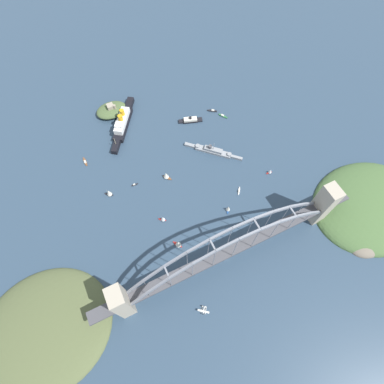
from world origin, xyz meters
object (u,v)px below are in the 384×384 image
(seaplane_taxiing_near_bridge, at_px, (204,311))
(small_boat_9, at_px, (166,175))
(small_boat_2, at_px, (212,111))
(small_boat_6, at_px, (178,244))
(small_boat_0, at_px, (135,185))
(harbor_arch_bridge, at_px, (230,249))
(small_boat_8, at_px, (223,116))
(small_boat_1, at_px, (228,208))
(small_boat_10, at_px, (109,193))
(small_boat_3, at_px, (163,219))
(small_boat_7, at_px, (239,191))
(naval_cruiser, at_px, (213,151))
(fort_island_mid_harbor, at_px, (112,110))
(small_boat_4, at_px, (85,162))
(harbor_ferry_steamer, at_px, (191,120))
(ocean_liner, at_px, (123,122))
(small_boat_5, at_px, (270,171))

(seaplane_taxiing_near_bridge, distance_m, small_boat_9, 148.29)
(small_boat_2, distance_m, small_boat_6, 184.65)
(small_boat_0, bearing_deg, harbor_arch_bridge, -66.22)
(seaplane_taxiing_near_bridge, xyz_separation_m, small_boat_8, (128.15, 198.01, -1.18))
(small_boat_6, bearing_deg, small_boat_2, 51.56)
(small_boat_0, xyz_separation_m, small_boat_6, (14.97, -85.31, 3.94))
(small_boat_1, distance_m, small_boat_6, 65.45)
(small_boat_10, bearing_deg, small_boat_3, -52.48)
(harbor_arch_bridge, relative_size, small_boat_7, 30.66)
(small_boat_3, height_order, small_boat_6, small_boat_6)
(naval_cruiser, height_order, small_boat_10, naval_cruiser)
(small_boat_10, bearing_deg, small_boat_9, -5.87)
(fort_island_mid_harbor, xyz_separation_m, small_boat_4, (-53.39, -59.01, -4.22))
(small_boat_0, relative_size, small_boat_2, 0.69)
(harbor_arch_bridge, distance_m, harbor_ferry_steamer, 183.14)
(small_boat_2, bearing_deg, fort_island_mid_harbor, 155.32)
(small_boat_1, bearing_deg, small_boat_10, 145.95)
(small_boat_3, relative_size, small_boat_8, 0.72)
(small_boat_7, relative_size, small_boat_8, 0.76)
(naval_cruiser, relative_size, harbor_ferry_steamer, 1.77)
(small_boat_1, xyz_separation_m, small_boat_10, (-108.33, 73.20, 0.82))
(small_boat_7, distance_m, small_boat_10, 143.17)
(small_boat_9, bearing_deg, harbor_arch_bridge, -81.77)
(small_boat_10, bearing_deg, harbor_arch_bridge, -55.62)
(naval_cruiser, bearing_deg, harbor_ferry_steamer, 93.06)
(ocean_liner, bearing_deg, fort_island_mid_harbor, 102.01)
(naval_cruiser, height_order, small_boat_7, naval_cruiser)
(small_boat_0, bearing_deg, harbor_ferry_steamer, 30.21)
(seaplane_taxiing_near_bridge, distance_m, small_boat_6, 67.32)
(harbor_ferry_steamer, height_order, small_boat_10, small_boat_10)
(small_boat_2, relative_size, small_boat_10, 1.01)
(small_boat_2, xyz_separation_m, small_boat_9, (-93.67, -65.76, 3.92))
(harbor_arch_bridge, relative_size, naval_cruiser, 5.00)
(harbor_arch_bridge, xyz_separation_m, small_boat_2, (77.44, 178.02, -30.02))
(fort_island_mid_harbor, relative_size, small_boat_6, 3.82)
(small_boat_3, distance_m, small_boat_10, 67.35)
(harbor_arch_bridge, distance_m, naval_cruiser, 132.50)
(small_boat_3, distance_m, small_boat_8, 160.06)
(harbor_arch_bridge, bearing_deg, small_boat_10, 124.38)
(small_boat_10, bearing_deg, small_boat_5, -16.89)
(small_boat_4, xyz_separation_m, small_boat_9, (77.23, -60.74, 4.03))
(fort_island_mid_harbor, xyz_separation_m, small_boat_3, (-0.31, -166.46, -1.08))
(small_boat_2, height_order, small_boat_10, small_boat_10)
(small_boat_0, xyz_separation_m, small_boat_5, (145.25, -52.69, 2.99))
(naval_cruiser, xyz_separation_m, small_boat_7, (1.48, -60.01, -2.06))
(fort_island_mid_harbor, bearing_deg, small_boat_3, -90.11)
(small_boat_0, distance_m, small_boat_1, 107.78)
(small_boat_3, distance_m, small_boat_9, 52.59)
(harbor_ferry_steamer, bearing_deg, small_boat_8, -14.94)
(small_boat_5, bearing_deg, harbor_arch_bridge, -144.61)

